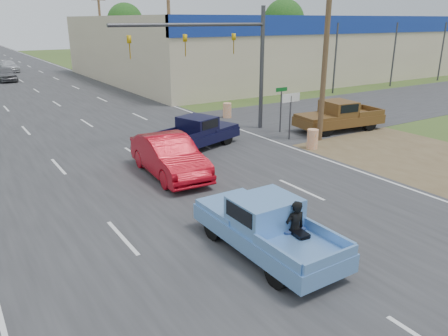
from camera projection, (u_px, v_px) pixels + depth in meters
main_road at (36, 91)px, 40.43m from camera, size 15.00×180.00×0.02m
cross_road at (120, 145)px, 22.95m from camera, size 120.00×10.00×0.02m
dirt_verge at (383, 149)px, 22.26m from camera, size 8.00×18.00×0.01m
big_box_store at (298, 44)px, 55.77m from camera, size 50.00×28.10×6.60m
utility_pole_1 at (326, 39)px, 22.15m from camera, size 2.00×0.28×10.00m
utility_pole_2 at (169, 31)px, 36.46m from camera, size 2.00×0.28×10.00m
utility_pole_3 at (101, 28)px, 50.76m from camera, size 2.00×0.28×10.00m
tree_3 at (284, 20)px, 90.57m from camera, size 8.40×8.40×10.40m
tree_5 at (125, 21)px, 97.67m from camera, size 7.98×7.98×9.88m
barrel_0 at (312, 139)px, 22.14m from camera, size 0.56×0.56×1.00m
barrel_1 at (227, 110)px, 29.10m from camera, size 0.56×0.56×1.00m
lane_sign at (291, 105)px, 23.38m from camera, size 1.20×0.08×2.52m
street_name_sign at (281, 105)px, 24.98m from camera, size 0.80×0.08×2.61m
signal_mast at (223, 48)px, 23.61m from camera, size 9.12×0.40×7.00m
red_convertible at (169, 156)px, 18.20m from camera, size 2.08×5.18×1.67m
motorcycle at (295, 243)px, 11.78m from camera, size 0.79×2.39×1.21m
rider at (295, 232)px, 11.75m from camera, size 0.64×0.47×1.63m
blue_pickup at (264, 225)px, 12.18m from camera, size 1.90×4.93×1.63m
navy_pickup at (198, 132)px, 22.20m from camera, size 5.21×3.28×1.61m
brown_pickup at (338, 116)px, 25.63m from camera, size 5.51×2.69×1.76m
distant_car_grey at (5, 74)px, 46.31m from camera, size 1.98×4.56×1.53m
distant_car_silver at (9, 66)px, 54.68m from camera, size 2.14×4.79×1.37m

